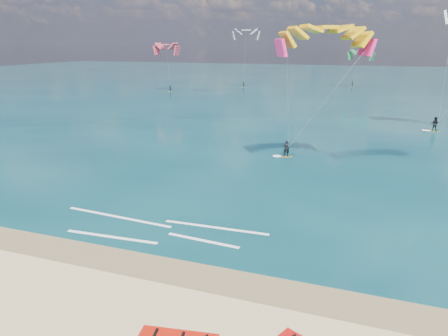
% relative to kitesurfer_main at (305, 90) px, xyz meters
% --- Properties ---
extents(ground, '(320.00, 320.00, 0.00)m').
position_rel_kitesurfer_main_xyz_m(ground, '(-5.30, 17.57, -6.90)').
color(ground, tan).
rests_on(ground, ground).
extents(wet_sand_strip, '(320.00, 2.40, 0.01)m').
position_rel_kitesurfer_main_xyz_m(wet_sand_strip, '(-5.30, -19.43, -6.90)').
color(wet_sand_strip, brown).
rests_on(wet_sand_strip, ground).
extents(sea, '(320.00, 200.00, 0.04)m').
position_rel_kitesurfer_main_xyz_m(sea, '(-5.30, 81.57, -6.88)').
color(sea, '#0B303D').
rests_on(sea, ground).
extents(kitesurfer_main, '(9.95, 8.16, 13.40)m').
position_rel_kitesurfer_main_xyz_m(kitesurfer_main, '(0.00, 0.00, 0.00)').
color(kitesurfer_main, gold).
rests_on(kitesurfer_main, sea).
extents(shoreline_foam, '(13.67, 3.62, 0.01)m').
position_rel_kitesurfer_main_xyz_m(shoreline_foam, '(-6.30, -15.57, -6.86)').
color(shoreline_foam, white).
rests_on(shoreline_foam, ground).
extents(distant_kites, '(76.05, 28.81, 13.65)m').
position_rel_kitesurfer_main_xyz_m(distant_kites, '(-5.44, 55.22, -1.14)').
color(distant_kites, '#2C7942').
rests_on(distant_kites, ground).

